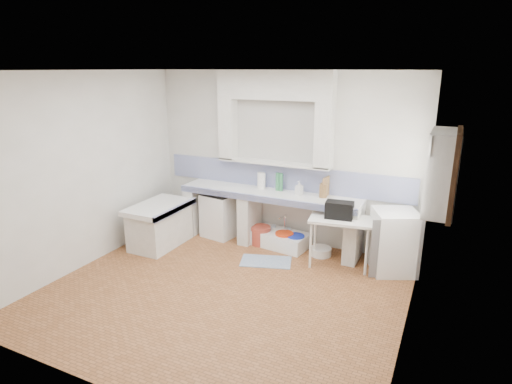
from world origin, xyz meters
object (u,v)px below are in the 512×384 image
at_px(stove, 220,215).
at_px(side_table, 340,242).
at_px(fridge, 394,242).
at_px(sink, 280,240).

distance_m(stove, side_table, 2.20).
bearing_deg(fridge, stove, 153.33).
bearing_deg(stove, side_table, 1.53).
relative_size(stove, fridge, 0.83).
height_order(sink, side_table, side_table).
bearing_deg(stove, fridge, 6.61).
distance_m(stove, fridge, 2.92).
bearing_deg(sink, fridge, 4.22).
bearing_deg(stove, sink, 9.33).
height_order(side_table, fridge, fridge).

